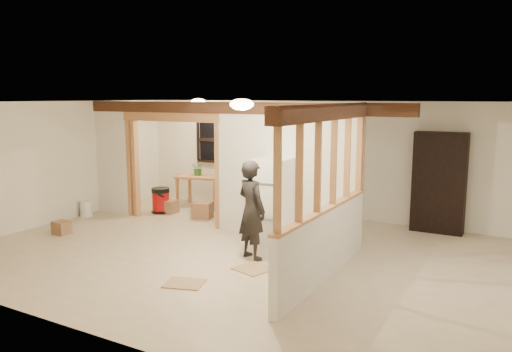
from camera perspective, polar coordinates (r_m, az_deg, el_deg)
The scene contains 28 objects.
floor at distance 8.40m, azimuth -1.58°, elevation -8.93°, with size 9.00×6.50×0.01m, color beige.
ceiling at distance 7.99m, azimuth -1.66°, elevation 8.41°, with size 9.00×6.50×0.01m, color white.
wall_back at distance 10.99m, azimuth 7.09°, elevation 1.99°, with size 9.00×0.01×2.50m, color silver.
wall_front at distance 5.62m, azimuth -18.89°, elevation -5.23°, with size 9.00×0.01×2.50m, color silver.
wall_left at distance 11.08m, azimuth -22.04°, elevation 1.45°, with size 0.01×6.50×2.50m, color silver.
partition_left_stub at distance 11.54m, azimuth -16.00°, elevation 2.04°, with size 0.90×0.12×2.50m, color white.
partition_center at distance 9.05m, azimuth 3.36°, elevation 0.53°, with size 2.80×0.12×2.50m, color white.
doorway_frame at distance 10.46m, azimuth -9.57°, elevation 0.74°, with size 2.46×0.14×2.20m, color #B67C4C.
header_beam_back at distance 9.54m, azimuth -3.13°, elevation 7.78°, with size 7.00×0.18×0.22m, color #4D2C1A.
header_beam_right at distance 6.93m, azimuth 8.14°, elevation 7.23°, with size 0.18×3.30×0.22m, color #4D2C1A.
pony_wall at distance 7.24m, azimuth 7.80°, elevation -7.82°, with size 0.12×3.20×1.00m, color white.
stud_partition at distance 6.99m, azimuth 8.01°, elevation 1.32°, with size 0.14×3.20×1.32m, color #B67C4C.
window_back at distance 12.11m, azimuth -4.52°, elevation 4.11°, with size 1.12×0.10×1.10m, color black.
ceiling_dome_main at distance 7.41m, azimuth -1.64°, elevation 8.20°, with size 0.36×0.36×0.16m, color #FFEABF.
ceiling_dome_util at distance 11.29m, azimuth -6.63°, elevation 8.44°, with size 0.32×0.32×0.14m, color #FFEABF.
hanging_bulb at distance 10.44m, azimuth -6.62°, elevation 6.75°, with size 0.07×0.07×0.07m, color #FFD88C.
refrigerator at distance 8.86m, azimuth 1.83°, elevation -2.87°, with size 0.63×0.61×1.52m, color silver.
woman at distance 7.97m, azimuth -0.51°, elevation -3.90°, with size 0.59×0.38×1.60m, color #2C2828.
work_table at distance 11.88m, azimuth -6.20°, elevation -1.76°, with size 1.18×0.59×0.74m, color #B67C4C.
potted_plant at distance 11.89m, azimuth -6.62°, elevation 0.90°, with size 0.31×0.27×0.35m, color #386B2B.
shop_vac at distance 11.44m, azimuth -10.83°, elevation -2.72°, with size 0.44×0.44×0.57m, color #A20A0A.
bookshelf at distance 10.13m, azimuth 20.19°, elevation -0.72°, with size 0.97×0.32×1.93m, color black.
bucket at distance 11.53m, azimuth -18.82°, elevation -3.56°, with size 0.26×0.26×0.33m, color silver.
box_util_a at distance 10.83m, azimuth -6.15°, elevation -3.90°, with size 0.40×0.34×0.34m, color #926546.
box_util_b at distance 11.39m, azimuth -9.84°, elevation -3.46°, with size 0.31×0.31×0.29m, color #926546.
box_front at distance 10.23m, azimuth -21.34°, elevation -5.52°, with size 0.31×0.25×0.25m, color #926546.
floor_panel_near at distance 7.70m, azimuth -0.30°, elevation -10.53°, with size 0.50×0.50×0.02m, color tan.
floor_panel_far at distance 7.20m, azimuth -8.19°, elevation -12.05°, with size 0.53×0.43×0.02m, color tan.
Camera 1 is at (4.10, -6.86, 2.59)m, focal length 35.00 mm.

